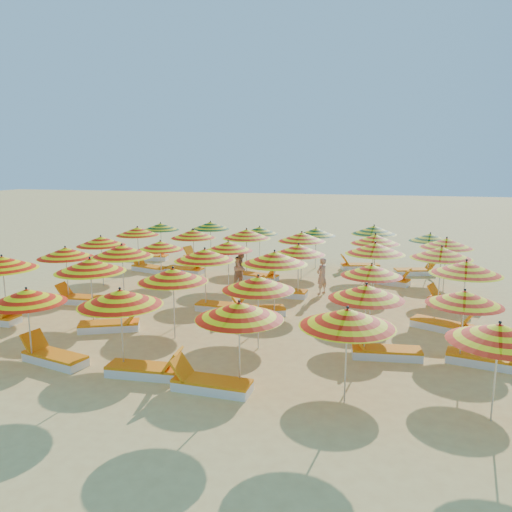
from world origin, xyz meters
name	(u,v)px	position (x,y,z in m)	size (l,w,h in m)	color
ground	(252,304)	(0.00, 0.00, 0.00)	(120.00, 120.00, 0.00)	#F2CB6B
umbrella_1	(27,296)	(-3.81, -6.37, 1.70)	(1.91, 1.91, 1.93)	silver
umbrella_2	(120,297)	(-1.39, -6.26, 1.81)	(2.42, 2.42, 2.05)	silver
umbrella_3	(239,311)	(1.48, -6.40, 1.76)	(2.51, 2.51, 2.00)	silver
umbrella_4	(347,318)	(3.73, -6.43, 1.80)	(2.43, 2.43, 2.05)	silver
umbrella_5	(499,333)	(6.49, -6.44, 1.74)	(2.42, 2.42, 1.98)	silver
umbrella_6	(2,263)	(-6.59, -4.01, 1.90)	(2.60, 2.60, 2.15)	silver
umbrella_7	(90,265)	(-3.85, -3.66, 1.90)	(2.63, 2.63, 2.16)	silver
umbrella_8	(173,275)	(-1.19, -3.83, 1.80)	(2.45, 2.45, 2.05)	silver
umbrella_9	(258,283)	(1.26, -3.98, 1.77)	(2.50, 2.50, 2.01)	silver
umbrella_10	(366,292)	(3.98, -3.99, 1.73)	(2.30, 2.30, 1.96)	silver
umbrella_11	(464,298)	(6.26, -3.70, 1.66)	(1.94, 1.94, 1.89)	silver
umbrella_12	(66,253)	(-6.25, -1.47, 1.77)	(2.15, 2.15, 2.01)	silver
umbrella_13	(122,251)	(-4.08, -1.47, 1.93)	(2.16, 2.16, 2.20)	silver
umbrella_14	(205,255)	(-1.29, -1.11, 1.87)	(2.65, 2.65, 2.13)	silver
umbrella_15	(275,258)	(1.08, -1.29, 1.92)	(2.48, 2.48, 2.18)	silver
umbrella_16	(372,270)	(4.01, -1.26, 1.69)	(2.14, 2.14, 1.92)	silver
umbrella_17	(466,268)	(6.62, -1.11, 1.88)	(2.42, 2.42, 2.13)	silver
umbrella_18	(101,241)	(-6.45, 1.05, 1.78)	(2.10, 2.10, 2.02)	silver
umbrella_19	(160,245)	(-4.06, 1.35, 1.66)	(2.21, 2.21, 1.89)	silver
umbrella_20	(228,246)	(-1.36, 1.53, 1.72)	(2.18, 2.18, 1.96)	silver
umbrella_21	(299,250)	(1.39, 1.15, 1.78)	(2.49, 2.49, 2.02)	silver
umbrella_22	(375,248)	(4.02, 1.33, 1.91)	(2.15, 2.15, 2.17)	silver
umbrella_23	(441,253)	(6.17, 1.19, 1.88)	(2.63, 2.63, 2.14)	silver
umbrella_24	(137,231)	(-6.37, 3.86, 1.80)	(2.53, 2.53, 2.04)	silver
umbrella_25	(193,234)	(-3.64, 3.69, 1.81)	(2.03, 2.03, 2.05)	silver
umbrella_26	(247,234)	(-1.27, 3.74, 1.89)	(2.67, 2.67, 2.14)	silver
umbrella_27	(302,237)	(1.03, 3.87, 1.83)	(2.26, 2.26, 2.08)	silver
umbrella_28	(375,239)	(3.95, 4.08, 1.82)	(2.01, 2.01, 2.07)	silver
umbrella_29	(446,243)	(6.58, 3.72, 1.83)	(2.32, 2.32, 2.08)	silver
umbrella_30	(161,227)	(-6.47, 6.39, 1.69)	(2.16, 2.16, 1.92)	silver
umbrella_31	(210,226)	(-3.93, 6.63, 1.79)	(2.05, 2.05, 2.04)	silver
umbrella_32	(260,230)	(-1.43, 6.49, 1.66)	(2.06, 2.06, 1.89)	silver
umbrella_33	(316,232)	(1.24, 6.48, 1.69)	(2.04, 2.04, 1.92)	silver
umbrella_34	(374,230)	(3.82, 6.48, 1.87)	(2.38, 2.38, 2.12)	silver
umbrella_35	(430,237)	(6.18, 6.30, 1.66)	(2.01, 2.01, 1.88)	silver
lounger_1	(54,357)	(-3.31, -6.23, 0.15)	(1.82, 0.95, 0.69)	white
lounger_2	(146,370)	(-0.79, -6.32, 0.15)	(1.77, 0.70, 0.69)	white
lounger_3	(210,384)	(0.89, -6.64, 0.15)	(1.75, 0.64, 0.69)	white
lounger_5	(111,325)	(-3.26, -3.71, 0.15)	(1.82, 1.23, 0.69)	white
lounger_6	(385,352)	(4.49, -3.77, 0.15)	(1.79, 0.79, 0.69)	white
lounger_7	(486,360)	(6.86, -3.66, 0.15)	(1.81, 0.91, 0.69)	white
lounger_8	(82,299)	(-5.75, -1.46, 0.15)	(1.76, 0.68, 0.69)	white
lounger_9	(223,307)	(-0.69, -1.08, 0.15)	(1.76, 0.68, 0.69)	white
lounger_10	(257,311)	(0.48, -1.20, 0.15)	(1.82, 1.20, 0.69)	white
lounger_11	(443,325)	(6.11, -1.20, 0.15)	(1.82, 1.25, 0.69)	white
lounger_12	(282,292)	(0.79, 1.27, 0.15)	(1.76, 0.66, 0.69)	white
lounger_13	(453,303)	(6.67, 1.42, 0.15)	(1.82, 1.19, 0.69)	white
lounger_14	(149,268)	(-5.87, 3.84, 0.15)	(1.82, 1.02, 0.69)	white
lounger_15	(185,270)	(-4.14, 3.90, 0.15)	(1.78, 0.76, 0.69)	white
lounger_16	(259,276)	(-0.68, 3.49, 0.15)	(1.82, 0.96, 0.69)	white
lounger_17	(389,280)	(4.54, 4.17, 0.15)	(1.83, 1.10, 0.69)	white
lounger_18	(152,257)	(-6.97, 6.29, 0.15)	(1.79, 0.79, 0.69)	white
lounger_19	(199,258)	(-4.53, 6.59, 0.15)	(1.83, 1.11, 0.69)	white
lounger_20	(359,266)	(3.22, 6.69, 0.15)	(1.82, 1.03, 0.69)	white
lounger_21	(416,271)	(5.68, 6.23, 0.15)	(1.83, 1.06, 0.69)	white
beachgoer_a	(322,276)	(2.13, 2.00, 0.68)	(0.50, 0.33, 1.36)	tan
beachgoer_b	(242,267)	(-1.03, 2.20, 0.80)	(0.78, 0.60, 1.59)	tan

